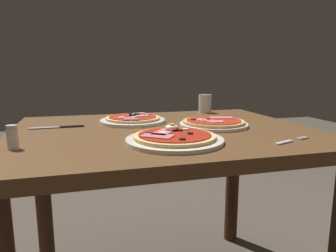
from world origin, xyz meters
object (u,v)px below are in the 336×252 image
object	(u,v)px
salt_shaker	(13,137)
pizza_across_right	(133,119)
pizza_across_left	(213,123)
water_glass_near	(205,105)
knife	(61,127)
pizza_foreground	(174,138)
dining_table	(164,159)
fork	(289,141)

from	to	relation	value
salt_shaker	pizza_across_right	bearing A→B (deg)	41.59
salt_shaker	pizza_across_left	bearing A→B (deg)	14.66
water_glass_near	knife	xyz separation A→B (m)	(-0.67, -0.23, -0.04)
pizza_foreground	water_glass_near	xyz separation A→B (m)	(0.33, 0.56, 0.03)
pizza_foreground	water_glass_near	distance (m)	0.65
pizza_across_left	pizza_across_right	bearing A→B (deg)	149.71
pizza_across_left	knife	xyz separation A→B (m)	(-0.56, 0.12, -0.01)
pizza_across_right	knife	size ratio (longest dim) A/B	1.36
pizza_across_left	salt_shaker	bearing A→B (deg)	-165.34
dining_table	water_glass_near	distance (m)	0.49
dining_table	salt_shaker	xyz separation A→B (m)	(-0.47, -0.17, 0.15)
dining_table	water_glass_near	world-z (taller)	water_glass_near
dining_table	knife	distance (m)	0.40
pizza_across_right	salt_shaker	world-z (taller)	salt_shaker
dining_table	pizza_across_left	distance (m)	0.24
dining_table	fork	world-z (taller)	fork
pizza_across_left	pizza_across_right	size ratio (longest dim) A/B	0.98
knife	dining_table	bearing A→B (deg)	-18.60
dining_table	salt_shaker	bearing A→B (deg)	-160.07
dining_table	water_glass_near	xyz separation A→B (m)	(0.30, 0.35, 0.16)
pizza_across_right	salt_shaker	xyz separation A→B (m)	(-0.38, -0.34, 0.02)
pizza_foreground	salt_shaker	world-z (taller)	salt_shaker
water_glass_near	knife	distance (m)	0.71
dining_table	pizza_foreground	xyz separation A→B (m)	(-0.02, -0.21, 0.13)
pizza_foreground	salt_shaker	bearing A→B (deg)	175.17
pizza_across_right	water_glass_near	distance (m)	0.43
pizza_foreground	knife	xyz separation A→B (m)	(-0.34, 0.33, -0.01)
salt_shaker	water_glass_near	bearing A→B (deg)	34.02
pizza_across_left	water_glass_near	xyz separation A→B (m)	(0.11, 0.35, 0.03)
pizza_across_right	salt_shaker	distance (m)	0.51
pizza_across_left	fork	bearing A→B (deg)	-68.85
pizza_across_right	knife	distance (m)	0.28
fork	dining_table	bearing A→B (deg)	136.44
pizza_across_right	salt_shaker	size ratio (longest dim) A/B	3.97
water_glass_near	salt_shaker	bearing A→B (deg)	-145.98
dining_table	fork	size ratio (longest dim) A/B	7.07
pizza_across_left	dining_table	bearing A→B (deg)	-178.82
dining_table	pizza_foreground	size ratio (longest dim) A/B	3.67
pizza_foreground	pizza_across_right	bearing A→B (deg)	99.85
dining_table	salt_shaker	size ratio (longest dim) A/B	16.13
pizza_foreground	fork	world-z (taller)	pizza_foreground
pizza_foreground	pizza_across_right	distance (m)	0.38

